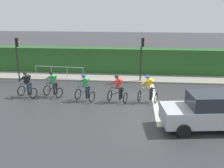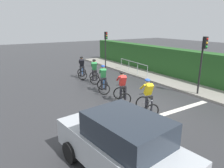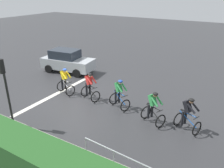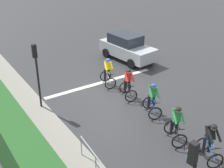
# 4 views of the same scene
# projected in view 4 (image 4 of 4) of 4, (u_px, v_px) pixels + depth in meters

# --- Properties ---
(ground_plane) EXTENTS (80.00, 80.00, 0.00)m
(ground_plane) POSITION_uv_depth(u_px,v_px,m) (112.00, 91.00, 17.21)
(ground_plane) COLOR #333335
(sidewalk_kerb) EXTENTS (2.80, 24.75, 0.12)m
(sidewalk_kerb) POSITION_uv_depth(u_px,v_px,m) (38.00, 139.00, 13.19)
(sidewalk_kerb) COLOR gray
(sidewalk_kerb) RESTS_ON ground
(stone_wall_low) EXTENTS (0.44, 24.75, 0.48)m
(stone_wall_low) POSITION_uv_depth(u_px,v_px,m) (16.00, 143.00, 12.67)
(stone_wall_low) COLOR tan
(stone_wall_low) RESTS_ON ground
(hedge_wall) EXTENTS (1.10, 24.75, 2.18)m
(hedge_wall) POSITION_uv_depth(u_px,v_px,m) (6.00, 128.00, 12.14)
(hedge_wall) COLOR #265623
(hedge_wall) RESTS_ON ground
(road_marking_stop_line) EXTENTS (7.00, 0.30, 0.01)m
(road_marking_stop_line) POSITION_uv_depth(u_px,v_px,m) (101.00, 83.00, 18.15)
(road_marking_stop_line) COLOR silver
(road_marking_stop_line) RESTS_ON ground
(cyclist_lead) EXTENTS (1.02, 1.25, 1.66)m
(cyclist_lead) POSITION_uv_depth(u_px,v_px,m) (210.00, 142.00, 11.77)
(cyclist_lead) COLOR black
(cyclist_lead) RESTS_ON ground
(cyclist_second) EXTENTS (1.06, 1.26, 1.66)m
(cyclist_second) POSITION_uv_depth(u_px,v_px,m) (176.00, 124.00, 12.86)
(cyclist_second) COLOR black
(cyclist_second) RESTS_ON ground
(cyclist_mid) EXTENTS (1.05, 1.26, 1.66)m
(cyclist_mid) POSITION_uv_depth(u_px,v_px,m) (152.00, 99.00, 14.76)
(cyclist_mid) COLOR black
(cyclist_mid) RESTS_ON ground
(cyclist_fourth) EXTENTS (0.99, 1.24, 1.66)m
(cyclist_fourth) POSITION_uv_depth(u_px,v_px,m) (128.00, 84.00, 16.27)
(cyclist_fourth) COLOR black
(cyclist_fourth) RESTS_ON ground
(cyclist_trailing) EXTENTS (0.96, 1.23, 1.66)m
(cyclist_trailing) POSITION_uv_depth(u_px,v_px,m) (108.00, 72.00, 17.57)
(cyclist_trailing) COLOR black
(cyclist_trailing) RESTS_ON ground
(car_silver) EXTENTS (2.26, 4.28, 1.76)m
(car_silver) POSITION_uv_depth(u_px,v_px,m) (127.00, 47.00, 21.05)
(car_silver) COLOR #B7BCC1
(car_silver) RESTS_ON ground
(traffic_light_near_crossing) EXTENTS (0.21, 0.31, 3.34)m
(traffic_light_near_crossing) POSITION_uv_depth(u_px,v_px,m) (36.00, 67.00, 14.62)
(traffic_light_near_crossing) COLOR black
(traffic_light_near_crossing) RESTS_ON ground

